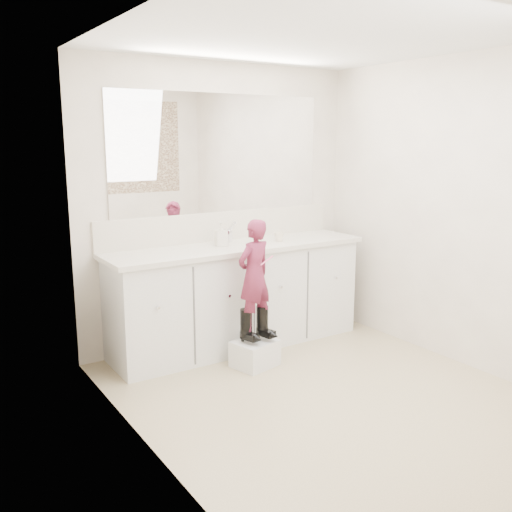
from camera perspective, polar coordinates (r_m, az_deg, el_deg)
floor at (r=4.13m, az=7.18°, el=-13.79°), size 3.00×3.00×0.00m
ceiling at (r=3.78m, az=8.17°, el=21.19°), size 3.00×3.00×0.00m
wall_back at (r=5.00m, az=-3.59°, el=5.14°), size 2.60×0.00×2.60m
wall_left at (r=3.10m, az=-11.01°, el=0.90°), size 0.00×3.00×3.00m
wall_right at (r=4.71m, az=19.82°, el=4.07°), size 0.00×3.00×3.00m
vanity_cabinet at (r=4.91m, az=-1.90°, el=-4.18°), size 2.20×0.55×0.85m
countertop at (r=4.80m, az=-1.84°, el=0.90°), size 2.28×0.58×0.04m
backsplash at (r=5.01m, az=-3.48°, el=3.02°), size 2.28×0.03×0.25m
mirror at (r=4.96m, az=-3.58°, el=10.19°), size 2.00×0.02×1.00m
faucet at (r=4.93m, az=-2.84°, el=2.00°), size 0.08×0.08×0.10m
cup at (r=4.95m, az=2.31°, el=1.93°), size 0.09×0.09×0.08m
soap_bottle at (r=4.74m, az=-3.54°, el=2.22°), size 0.11×0.11×0.20m
step_stool at (r=4.56m, az=-0.11°, el=-9.71°), size 0.38×0.34×0.21m
boot_left at (r=4.45m, az=-1.00°, el=-7.00°), size 0.14×0.20×0.27m
boot_right at (r=4.53m, az=0.63°, el=-6.68°), size 0.14×0.20×0.27m
toddler at (r=4.38m, az=-0.18°, el=-1.91°), size 0.35×0.28×0.86m
toothbrush at (r=4.33m, az=1.09°, el=-0.45°), size 0.13×0.04×0.06m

